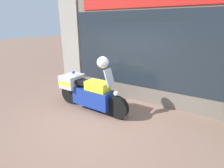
# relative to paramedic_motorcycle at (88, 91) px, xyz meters

# --- Properties ---
(ground_plane) EXTENTS (60.00, 60.00, 0.00)m
(ground_plane) POSITION_rel_paramedic_motorcycle_xyz_m (0.82, -0.50, -0.56)
(ground_plane) COLOR #7A5B4C
(shop_building) EXTENTS (6.10, 0.55, 3.28)m
(shop_building) POSITION_rel_paramedic_motorcycle_xyz_m (0.42, 1.49, 1.09)
(shop_building) COLOR #6B6056
(shop_building) RESTS_ON ground
(window_display) EXTENTS (4.79, 0.30, 1.92)m
(window_display) POSITION_rel_paramedic_motorcycle_xyz_m (1.18, 1.52, -0.10)
(window_display) COLOR slate
(window_display) RESTS_ON ground
(paramedic_motorcycle) EXTENTS (2.43, 0.66, 1.34)m
(paramedic_motorcycle) POSITION_rel_paramedic_motorcycle_xyz_m (0.00, 0.00, 0.00)
(paramedic_motorcycle) COLOR black
(paramedic_motorcycle) RESTS_ON ground
(white_helmet) EXTENTS (0.31, 0.31, 0.31)m
(white_helmet) POSITION_rel_paramedic_motorcycle_xyz_m (0.58, -0.02, 0.94)
(white_helmet) COLOR white
(white_helmet) RESTS_ON paramedic_motorcycle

